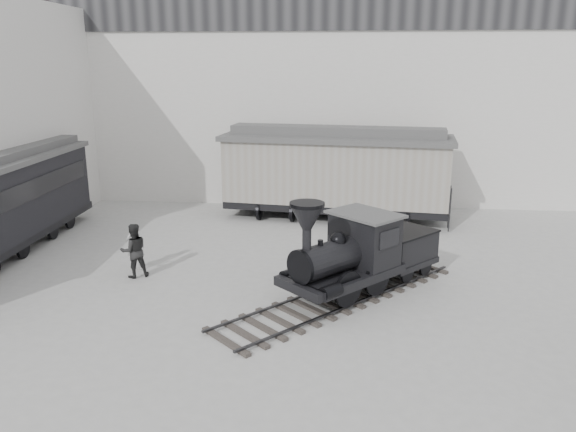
# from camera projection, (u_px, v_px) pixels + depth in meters

# --- Properties ---
(ground) EXTENTS (90.00, 90.00, 0.00)m
(ground) POSITION_uv_depth(u_px,v_px,m) (303.00, 343.00, 13.73)
(ground) COLOR #9E9E9B
(north_wall) EXTENTS (34.00, 2.51, 11.00)m
(north_wall) POSITION_uv_depth(u_px,v_px,m) (325.00, 86.00, 26.65)
(north_wall) COLOR silver
(north_wall) RESTS_ON ground
(locomotive) EXTENTS (7.25, 7.49, 3.03)m
(locomotive) POSITION_uv_depth(u_px,v_px,m) (357.00, 257.00, 16.44)
(locomotive) COLOR black
(locomotive) RESTS_ON ground
(boxcar) EXTENTS (10.11, 4.26, 4.02)m
(boxcar) POSITION_uv_depth(u_px,v_px,m) (336.00, 171.00, 24.31)
(boxcar) COLOR black
(boxcar) RESTS_ON ground
(visitor_a) EXTENTS (0.60, 0.42, 1.58)m
(visitor_a) POSITION_uv_depth(u_px,v_px,m) (135.00, 247.00, 18.42)
(visitor_a) COLOR silver
(visitor_a) RESTS_ON ground
(visitor_b) EXTENTS (1.07, 1.01, 1.76)m
(visitor_b) POSITION_uv_depth(u_px,v_px,m) (134.00, 251.00, 17.77)
(visitor_b) COLOR black
(visitor_b) RESTS_ON ground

